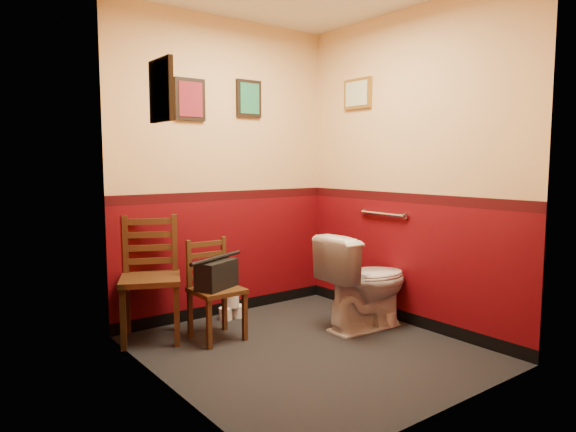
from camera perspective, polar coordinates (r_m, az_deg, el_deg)
name	(u,v)px	position (r m, az deg, el deg)	size (l,w,h in m)	color
floor	(308,350)	(4.01, 2.23, -14.67)	(2.20, 2.40, 0.00)	black
wall_back	(225,169)	(4.74, -6.98, 5.18)	(2.20, 2.70, 0.00)	#58060C
wall_front	(449,174)	(2.93, 17.47, 4.42)	(2.20, 2.70, 0.00)	#58060C
wall_left	(167,173)	(3.17, -13.29, 4.65)	(2.40, 2.70, 0.00)	#58060C
wall_right	(408,170)	(4.53, 13.16, 5.03)	(2.40, 2.70, 0.00)	#58060C
grab_bar	(383,214)	(4.69, 10.46, 0.23)	(0.05, 0.56, 0.06)	silver
framed_print_back_a	(190,99)	(4.59, -10.82, 12.61)	(0.28, 0.04, 0.36)	black
framed_print_back_b	(249,99)	(4.89, -4.36, 12.87)	(0.26, 0.04, 0.34)	black
framed_print_left	(161,90)	(3.30, -13.89, 13.40)	(0.04, 0.30, 0.38)	black
framed_print_right	(357,94)	(4.96, 7.72, 13.32)	(0.04, 0.34, 0.28)	olive
toilet	(365,282)	(4.44, 8.55, -7.28)	(0.46, 0.81, 0.80)	white
toilet_brush	(388,318)	(4.61, 11.09, -11.07)	(0.12, 0.12, 0.43)	silver
chair_left	(150,278)	(4.27, -15.03, -6.66)	(0.61, 0.61, 0.98)	#472B15
chair_right	(215,289)	(4.19, -8.15, -8.08)	(0.37, 0.37, 0.80)	#472B15
handbag	(217,274)	(4.13, -7.94, -6.43)	(0.40, 0.31, 0.26)	black
tp_stack	(232,309)	(4.75, -6.24, -10.19)	(0.25, 0.13, 0.22)	silver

